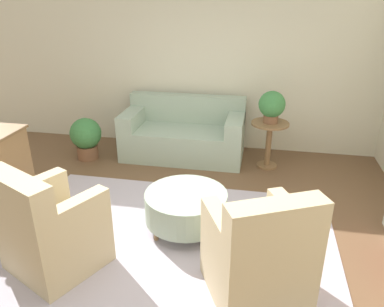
% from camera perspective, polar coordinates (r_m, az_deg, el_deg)
% --- Properties ---
extents(ground_plane, '(16.00, 16.00, 0.00)m').
position_cam_1_polar(ground_plane, '(3.96, -3.75, -13.02)').
color(ground_plane, brown).
extents(wall_back, '(9.31, 0.12, 2.80)m').
position_cam_1_polar(wall_back, '(5.92, 2.66, 14.23)').
color(wall_back, beige).
rests_on(wall_back, ground_plane).
extents(rug, '(3.40, 2.37, 0.01)m').
position_cam_1_polar(rug, '(3.95, -3.75, -12.97)').
color(rug, '#BCB2C1').
rests_on(rug, ground_plane).
extents(couch, '(1.80, 0.87, 0.89)m').
position_cam_1_polar(couch, '(5.72, -1.25, 2.82)').
color(couch, '#9EB29E').
rests_on(couch, ground_plane).
extents(armchair_left, '(0.98, 0.97, 1.01)m').
position_cam_1_polar(armchair_left, '(3.62, -20.94, -10.93)').
color(armchair_left, '#C6B289').
rests_on(armchair_left, rug).
extents(armchair_right, '(0.98, 0.97, 1.01)m').
position_cam_1_polar(armchair_right, '(3.15, 10.22, -15.19)').
color(armchair_right, '#C6B289').
rests_on(armchair_right, rug).
extents(ottoman_table, '(0.86, 0.86, 0.43)m').
position_cam_1_polar(ottoman_table, '(3.96, -0.91, -8.02)').
color(ottoman_table, '#9EB29E').
rests_on(ottoman_table, rug).
extents(side_table, '(0.53, 0.53, 0.67)m').
position_cam_1_polar(side_table, '(5.40, 11.66, 2.48)').
color(side_table, olive).
rests_on(side_table, ground_plane).
extents(potted_plant_on_side_table, '(0.36, 0.36, 0.44)m').
position_cam_1_polar(potted_plant_on_side_table, '(5.26, 12.07, 7.16)').
color(potted_plant_on_side_table, brown).
rests_on(potted_plant_on_side_table, side_table).
extents(potted_plant_floor, '(0.46, 0.46, 0.63)m').
position_cam_1_polar(potted_plant_floor, '(5.83, -15.85, 2.50)').
color(potted_plant_floor, brown).
rests_on(potted_plant_floor, ground_plane).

